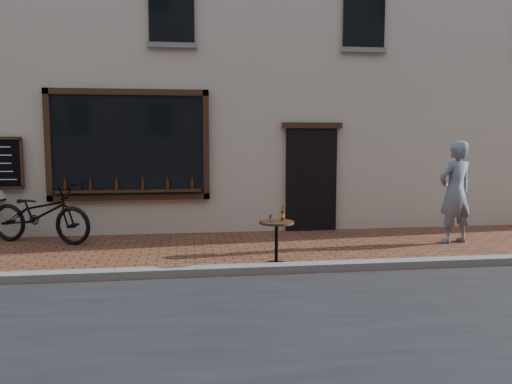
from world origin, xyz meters
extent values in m
plane|color=#5C2E1D|center=(0.00, 0.00, 0.00)|extent=(90.00, 90.00, 0.00)
cube|color=slate|center=(0.00, 0.20, 0.06)|extent=(90.00, 0.25, 0.12)
cube|color=#BCAD94|center=(0.00, 6.50, 5.00)|extent=(28.00, 6.00, 10.00)
cube|color=black|center=(-1.90, 3.45, 1.85)|extent=(3.00, 0.06, 2.00)
cube|color=black|center=(-1.90, 3.43, 2.91)|extent=(3.24, 0.10, 0.12)
cube|color=black|center=(-1.90, 3.43, 0.79)|extent=(3.24, 0.10, 0.12)
cube|color=black|center=(-3.46, 3.43, 1.85)|extent=(0.12, 0.10, 2.24)
cube|color=black|center=(-0.34, 3.43, 1.85)|extent=(0.12, 0.10, 2.24)
cube|color=black|center=(-1.90, 3.38, 0.92)|extent=(2.90, 0.16, 0.05)
cube|color=black|center=(1.90, 3.46, 1.10)|extent=(1.10, 0.10, 2.20)
cube|color=black|center=(1.90, 3.43, 2.26)|extent=(1.30, 0.10, 0.12)
cube|color=black|center=(-4.30, 3.44, 1.50)|extent=(0.62, 0.04, 0.92)
cylinder|color=#3D1C07|center=(-3.15, 3.38, 1.04)|extent=(0.06, 0.06, 0.19)
cylinder|color=#3D1C07|center=(-2.65, 3.38, 1.04)|extent=(0.06, 0.06, 0.19)
cylinder|color=#3D1C07|center=(-2.15, 3.38, 1.04)|extent=(0.06, 0.06, 0.19)
cylinder|color=#3D1C07|center=(-1.65, 3.38, 1.04)|extent=(0.06, 0.06, 0.19)
cylinder|color=#3D1C07|center=(-1.15, 3.38, 1.04)|extent=(0.06, 0.06, 0.19)
cylinder|color=#3D1C07|center=(-0.65, 3.38, 1.04)|extent=(0.06, 0.06, 0.19)
cube|color=black|center=(-1.00, 3.46, 4.60)|extent=(0.90, 0.06, 1.40)
cube|color=black|center=(3.00, 3.46, 4.60)|extent=(0.90, 0.06, 1.40)
imported|color=black|center=(-3.51, 2.89, 0.56)|extent=(2.27, 1.51, 1.13)
cylinder|color=#3D1C07|center=(-4.41, 3.50, 1.09)|extent=(0.07, 0.07, 0.24)
cylinder|color=black|center=(0.63, 0.61, 0.01)|extent=(0.40, 0.40, 0.03)
cylinder|color=black|center=(0.63, 0.61, 0.35)|extent=(0.05, 0.05, 0.64)
cylinder|color=black|center=(0.63, 0.61, 0.68)|extent=(0.55, 0.55, 0.04)
cylinder|color=gold|center=(0.74, 0.66, 0.78)|extent=(0.06, 0.06, 0.05)
cylinder|color=white|center=(0.54, 0.54, 0.76)|extent=(0.07, 0.07, 0.12)
imported|color=slate|center=(4.30, 1.85, 0.97)|extent=(0.80, 0.62, 1.94)
camera|label=1|loc=(-0.73, -6.95, 1.99)|focal=35.00mm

